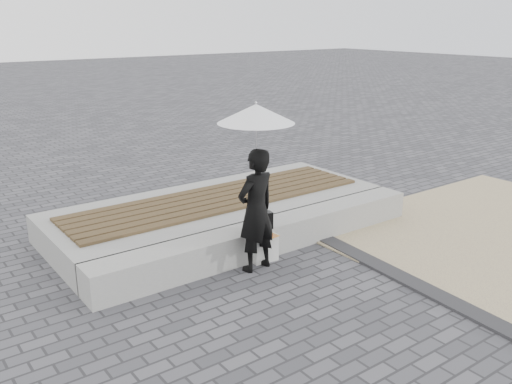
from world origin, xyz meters
TOP-DOWN VIEW (x-y plane):
  - ground at (0.00, 0.00)m, footprint 80.00×80.00m
  - edging_band at (0.75, -0.50)m, footprint 0.61×5.20m
  - seating_ledge at (0.00, 1.60)m, footprint 5.00×0.45m
  - timber_platform at (0.00, 2.80)m, footprint 5.00×2.00m
  - timber_decking at (0.00, 2.80)m, footprint 4.60×1.20m
  - woman at (-0.45, 1.23)m, footprint 0.61×0.45m
  - parasol at (-0.45, 1.23)m, footprint 0.90×0.90m
  - handbag at (-0.23, 1.44)m, footprint 0.33×0.16m
  - canvas_tote at (-0.23, 1.34)m, footprint 0.35×0.17m
  - magazine at (-0.23, 1.29)m, footprint 0.28×0.21m

SIDE VIEW (x-z plane):
  - ground at x=0.00m, z-range 0.00..0.00m
  - edging_band at x=0.75m, z-range 0.00..0.04m
  - canvas_tote at x=-0.23m, z-range 0.00..0.35m
  - seating_ledge at x=0.00m, z-range 0.00..0.40m
  - timber_platform at x=0.00m, z-range 0.00..0.40m
  - magazine at x=-0.23m, z-range 0.35..0.36m
  - timber_decking at x=0.00m, z-range 0.40..0.44m
  - handbag at x=-0.23m, z-range 0.40..0.62m
  - woman at x=-0.45m, z-range 0.00..1.53m
  - parasol at x=-0.45m, z-range 1.36..2.52m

